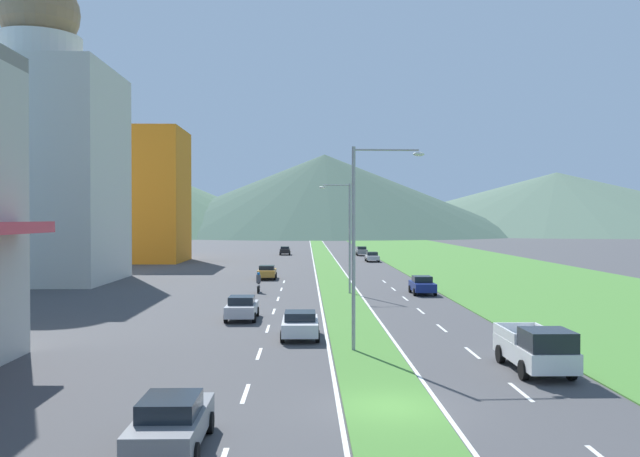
{
  "coord_description": "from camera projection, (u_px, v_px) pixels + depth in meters",
  "views": [
    {
      "loc": [
        -2.88,
        -22.95,
        6.45
      ],
      "look_at": [
        -1.33,
        51.15,
        5.34
      ],
      "focal_mm": 38.25,
      "sensor_mm": 36.0,
      "label": 1
    }
  ],
  "objects": [
    {
      "name": "domed_building",
      "position": [
        40.0,
        155.0,
        68.91
      ],
      "size": [
        14.63,
        14.63,
        31.08
      ],
      "color": "beige",
      "rests_on": "ground_plane"
    },
    {
      "name": "lane_dash_right_3",
      "position": [
        521.0,
        392.0,
        25.24
      ],
      "size": [
        0.16,
        2.8,
        0.01
      ],
      "primitive_type": "cube",
      "color": "silver",
      "rests_on": "ground_plane"
    },
    {
      "name": "car_6",
      "position": [
        171.0,
        422.0,
        18.97
      ],
      "size": [
        1.94,
        4.51,
        1.51
      ],
      "rotation": [
        0.0,
        0.0,
        1.57
      ],
      "color": "slate",
      "rests_on": "ground_plane"
    },
    {
      "name": "lane_dash_right_5",
      "position": [
        442.0,
        328.0,
        39.93
      ],
      "size": [
        0.16,
        2.8,
        0.01
      ],
      "primitive_type": "cube",
      "color": "silver",
      "rests_on": "ground_plane"
    },
    {
      "name": "hill_far_center",
      "position": [
        325.0,
        194.0,
        272.62
      ],
      "size": [
        158.59,
        158.59,
        32.02
      ],
      "primitive_type": "cone",
      "color": "#3D5647",
      "rests_on": "ground_plane"
    },
    {
      "name": "street_lamp_mid",
      "position": [
        347.0,
        231.0,
        57.95
      ],
      "size": [
        2.69,
        0.45,
        9.42
      ],
      "color": "#99999E",
      "rests_on": "ground_plane"
    },
    {
      "name": "ground_plane",
      "position": [
        391.0,
        408.0,
        23.1
      ],
      "size": [
        600.0,
        600.0,
        0.0
      ],
      "primitive_type": "plane",
      "color": "#424244"
    },
    {
      "name": "lane_dash_left_5",
      "position": [
        268.0,
        329.0,
        39.72
      ],
      "size": [
        0.16,
        2.8,
        0.01
      ],
      "primitive_type": "cube",
      "color": "silver",
      "rests_on": "ground_plane"
    },
    {
      "name": "car_4",
      "position": [
        300.0,
        324.0,
        36.53
      ],
      "size": [
        2.04,
        4.16,
        1.46
      ],
      "rotation": [
        0.0,
        0.0,
        1.57
      ],
      "color": "silver",
      "rests_on": "ground_plane"
    },
    {
      "name": "grass_median",
      "position": [
        329.0,
        271.0,
        83.08
      ],
      "size": [
        3.2,
        240.0,
        0.06
      ],
      "primitive_type": "cube",
      "color": "#477F33",
      "rests_on": "ground_plane"
    },
    {
      "name": "lane_dash_right_6",
      "position": [
        421.0,
        311.0,
        47.27
      ],
      "size": [
        0.16,
        2.8,
        0.01
      ],
      "primitive_type": "cube",
      "color": "silver",
      "rests_on": "ground_plane"
    },
    {
      "name": "hill_far_left",
      "position": [
        88.0,
        189.0,
        271.7
      ],
      "size": [
        176.35,
        176.35,
        36.41
      ],
      "primitive_type": "cone",
      "color": "#47664C",
      "rests_on": "ground_plane"
    },
    {
      "name": "car_8",
      "position": [
        422.0,
        285.0,
        57.8
      ],
      "size": [
        1.92,
        4.05,
        1.54
      ],
      "rotation": [
        0.0,
        0.0,
        -1.57
      ],
      "color": "navy",
      "rests_on": "ground_plane"
    },
    {
      "name": "lane_dash_right_4",
      "position": [
        472.0,
        353.0,
        32.59
      ],
      "size": [
        0.16,
        2.8,
        0.01
      ],
      "primitive_type": "cube",
      "color": "silver",
      "rests_on": "ground_plane"
    },
    {
      "name": "lane_dash_left_9",
      "position": [
        284.0,
        282.0,
        69.09
      ],
      "size": [
        0.16,
        2.8,
        0.01
      ],
      "primitive_type": "cube",
      "color": "silver",
      "rests_on": "ground_plane"
    },
    {
      "name": "lane_dash_left_3",
      "position": [
        245.0,
        393.0,
        25.03
      ],
      "size": [
        0.16,
        2.8,
        0.01
      ],
      "primitive_type": "cube",
      "color": "silver",
      "rests_on": "ground_plane"
    },
    {
      "name": "motorcycle_rider",
      "position": [
        259.0,
        284.0,
        58.95
      ],
      "size": [
        0.36,
        2.0,
        1.8
      ],
      "rotation": [
        0.0,
        0.0,
        1.57
      ],
      "color": "black",
      "rests_on": "ground_plane"
    },
    {
      "name": "midrise_colored",
      "position": [
        141.0,
        196.0,
        101.14
      ],
      "size": [
        12.81,
        12.81,
        19.63
      ],
      "primitive_type": "cube",
      "color": "orange",
      "rests_on": "ground_plane"
    },
    {
      "name": "car_2",
      "position": [
        285.0,
        250.0,
        119.99
      ],
      "size": [
        1.86,
        4.05,
        1.48
      ],
      "rotation": [
        0.0,
        0.0,
        1.57
      ],
      "color": "black",
      "rests_on": "ground_plane"
    },
    {
      "name": "lane_dash_left_4",
      "position": [
        259.0,
        354.0,
        32.37
      ],
      "size": [
        0.16,
        2.8,
        0.01
      ],
      "primitive_type": "cube",
      "color": "silver",
      "rests_on": "ground_plane"
    },
    {
      "name": "lane_dash_left_8",
      "position": [
        281.0,
        289.0,
        61.75
      ],
      "size": [
        0.16,
        2.8,
        0.01
      ],
      "primitive_type": "cube",
      "color": "silver",
      "rests_on": "ground_plane"
    },
    {
      "name": "lane_dash_right_7",
      "position": [
        405.0,
        299.0,
        54.61
      ],
      "size": [
        0.16,
        2.8,
        0.01
      ],
      "primitive_type": "cube",
      "color": "silver",
      "rests_on": "ground_plane"
    },
    {
      "name": "lane_dash_right_9",
      "position": [
        384.0,
        282.0,
        69.3
      ],
      "size": [
        0.16,
        2.8,
        0.01
      ],
      "primitive_type": "cube",
      "color": "silver",
      "rests_on": "ground_plane"
    },
    {
      "name": "street_lamp_near",
      "position": [
        362.0,
        233.0,
        32.99
      ],
      "size": [
        3.55,
        0.35,
        9.92
      ],
      "color": "#99999E",
      "rests_on": "ground_plane"
    },
    {
      "name": "grass_verge_right",
      "position": [
        497.0,
        271.0,
        83.51
      ],
      "size": [
        24.0,
        240.0,
        0.06
      ],
      "primitive_type": "cube",
      "color": "#477F33",
      "rests_on": "ground_plane"
    },
    {
      "name": "car_1",
      "position": [
        267.0,
        272.0,
        72.17
      ],
      "size": [
        1.98,
        4.18,
        1.46
      ],
      "rotation": [
        0.0,
        0.0,
        1.57
      ],
      "color": "#C6842D",
      "rests_on": "ground_plane"
    },
    {
      "name": "edge_line_median_right",
      "position": [
        344.0,
        271.0,
        83.12
      ],
      "size": [
        0.16,
        240.0,
        0.01
      ],
      "primitive_type": "cube",
      "color": "silver",
      "rests_on": "ground_plane"
    },
    {
      "name": "edge_line_median_left",
      "position": [
        315.0,
        271.0,
        83.05
      ],
      "size": [
        0.16,
        240.0,
        0.01
      ],
      "primitive_type": "cube",
      "color": "silver",
      "rests_on": "ground_plane"
    },
    {
      "name": "car_5",
      "position": [
        362.0,
        251.0,
        117.7
      ],
      "size": [
        1.89,
        4.2,
        1.56
      ],
      "rotation": [
        0.0,
        0.0,
        -1.57
      ],
      "color": "slate",
      "rests_on": "ground_plane"
    },
    {
      "name": "lane_dash_left_7",
      "position": [
        278.0,
        299.0,
        54.4
      ],
      "size": [
        0.16,
        2.8,
        0.01
      ],
      "primitive_type": "cube",
      "color": "silver",
      "rests_on": "ground_plane"
    },
    {
      "name": "hill_far_right",
      "position": [
        556.0,
        202.0,
        312.99
      ],
      "size": [
        209.01,
        209.01,
        27.56
      ],
      "primitive_type": "cone",
      "color": "#516B56",
      "rests_on": "ground_plane"
    },
    {
      "name": "car_0",
      "position": [
        242.0,
        308.0,
        43.28
      ],
      "size": [
        1.97,
        4.23,
        1.51
      ],
      "rotation": [
        0.0,
        0.0,
        1.57
      ],
      "color": "#B2B2B7",
      "rests_on": "ground_plane"
    },
    {
      "name": "lane_dash_left_6",
      "position": [
        274.0,
        311.0,
        47.06
      ],
      "size": [
        0.16,
        2.8,
        0.01
      ],
      "primitive_type": "cube",
      "color": "silver",
      "rests_on": "ground_plane"
    },
    {
      "name": "pickup_truck_0",
      "position": [
        537.0,
        349.0,
        28.43
      ],
      "size": [
        2.18,
        5.4,
        2.0
      ],
      "rotation": [
        0.0,
        0.0,
        -1.57
      ],
      "color": "silver",
      "rests_on": "ground_plane"
    },
    {
      "name": "car_7",
      "position": [
        372.0,
        257.0,
        101.18
      ],
      "size": [
        1.96,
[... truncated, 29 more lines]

